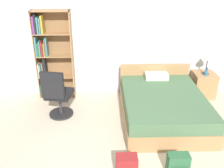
# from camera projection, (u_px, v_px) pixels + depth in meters

# --- Properties ---
(wall_back) EXTENTS (9.00, 0.06, 2.60)m
(wall_back) POSITION_uv_depth(u_px,v_px,m) (123.00, 40.00, 5.67)
(wall_back) COLOR silver
(wall_back) RESTS_ON ground_plane
(bookshelf) EXTENTS (0.82, 0.29, 1.99)m
(bookshelf) POSITION_uv_depth(u_px,v_px,m) (49.00, 57.00, 5.59)
(bookshelf) COLOR #AD7F51
(bookshelf) RESTS_ON ground_plane
(bed) EXTENTS (1.58, 2.08, 0.79)m
(bed) POSITION_uv_depth(u_px,v_px,m) (162.00, 105.00, 5.04)
(bed) COLOR #AD7F51
(bed) RESTS_ON ground_plane
(office_chair) EXTENTS (0.57, 0.64, 1.06)m
(office_chair) POSITION_uv_depth(u_px,v_px,m) (58.00, 95.00, 4.93)
(office_chair) COLOR #232326
(office_chair) RESTS_ON ground_plane
(nightstand) EXTENTS (0.50, 0.50, 0.58)m
(nightstand) POSITION_uv_depth(u_px,v_px,m) (203.00, 85.00, 5.87)
(nightstand) COLOR #AD7F51
(nightstand) RESTS_ON ground_plane
(table_lamp) EXTENTS (0.20, 0.20, 0.51)m
(table_lamp) POSITION_uv_depth(u_px,v_px,m) (208.00, 57.00, 5.56)
(table_lamp) COLOR #333333
(table_lamp) RESTS_ON nightstand
(water_bottle) EXTENTS (0.06, 0.06, 0.18)m
(water_bottle) POSITION_uv_depth(u_px,v_px,m) (206.00, 72.00, 5.60)
(water_bottle) COLOR teal
(water_bottle) RESTS_ON nightstand
(backpack_green) EXTENTS (0.32, 0.23, 0.35)m
(backpack_green) POSITION_uv_depth(u_px,v_px,m) (178.00, 165.00, 3.66)
(backpack_green) COLOR #2D603D
(backpack_green) RESTS_ON ground_plane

